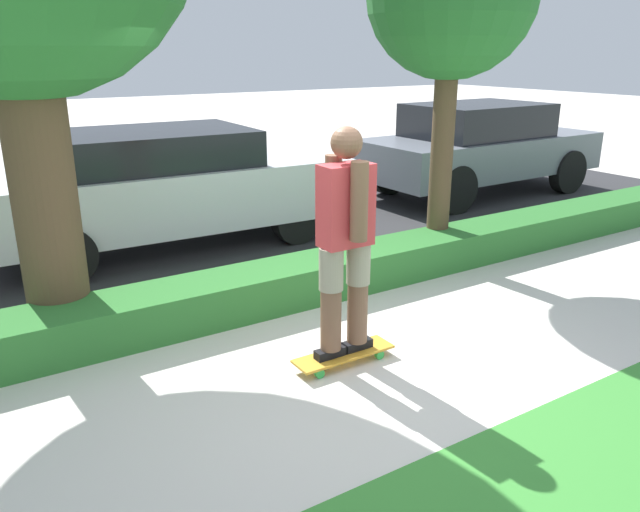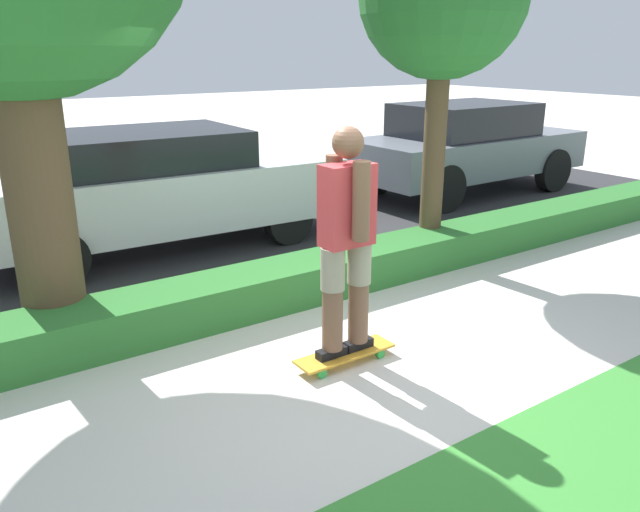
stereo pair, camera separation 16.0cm
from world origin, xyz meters
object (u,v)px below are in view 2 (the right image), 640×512
parked_car_middle (153,186)px  parked_car_rear (466,146)px  skateboard (345,354)px  skater_person (347,238)px

parked_car_middle → parked_car_rear: (5.47, -0.03, 0.04)m
parked_car_middle → parked_car_rear: 5.47m
skateboard → parked_car_middle: (-0.09, 3.83, 0.69)m
skateboard → parked_car_rear: parked_car_rear is taller
skateboard → parked_car_middle: 3.89m
skateboard → skater_person: skater_person is taller
skateboard → parked_car_rear: 6.62m
skater_person → parked_car_rear: 6.59m
skateboard → parked_car_rear: size_ratio=0.20×
skater_person → skateboard: bearing=180.0°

